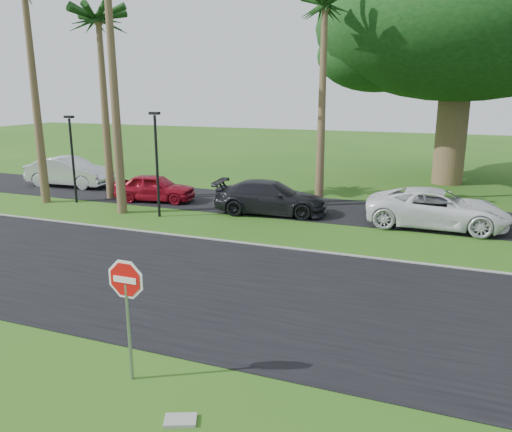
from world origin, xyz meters
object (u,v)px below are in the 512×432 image
object	(u,v)px
car_silver	(70,172)
car_red	(155,188)
car_minivan	(437,209)
stop_sign_near	(127,295)
car_dark	(271,198)

from	to	relation	value
car_silver	car_red	world-z (taller)	car_silver
car_red	car_minivan	xyz separation A→B (m)	(13.60, -0.12, 0.10)
stop_sign_near	car_dark	xyz separation A→B (m)	(-1.99, 13.81, -1.02)
car_red	car_minivan	distance (m)	13.61
car_silver	car_dark	size ratio (longest dim) A/B	1.00
car_silver	car_minivan	size ratio (longest dim) A/B	0.91
stop_sign_near	car_dark	world-z (taller)	stop_sign_near
stop_sign_near	car_silver	world-z (taller)	stop_sign_near
car_minivan	car_dark	bearing A→B (deg)	91.95
car_dark	car_minivan	size ratio (longest dim) A/B	0.91
car_minivan	car_silver	bearing A→B (deg)	84.88
stop_sign_near	car_minivan	world-z (taller)	stop_sign_near
stop_sign_near	car_minivan	bearing A→B (deg)	69.62
stop_sign_near	car_red	distance (m)	16.51
stop_sign_near	car_red	size ratio (longest dim) A/B	0.64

